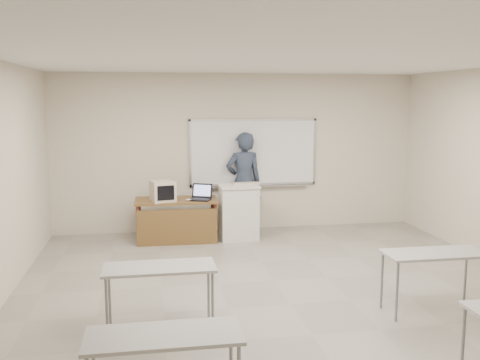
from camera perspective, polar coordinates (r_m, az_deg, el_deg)
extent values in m
cube|color=gray|center=(6.81, 5.42, -13.09)|extent=(7.00, 8.00, 0.01)
cube|color=white|center=(10.31, 1.44, 2.98)|extent=(2.40, 0.03, 1.20)
cube|color=#B7BABC|center=(10.27, 1.46, 6.42)|extent=(2.48, 0.04, 0.04)
cube|color=#B7BABC|center=(10.39, 1.43, -0.43)|extent=(2.48, 0.04, 0.04)
cube|color=#B7BABC|center=(10.15, -5.34, 2.85)|extent=(0.04, 0.04, 1.28)
cube|color=#B7BABC|center=(10.61, 7.93, 3.05)|extent=(0.04, 0.04, 1.28)
cube|color=#B7BABC|center=(10.35, 1.48, -0.69)|extent=(2.16, 0.07, 0.02)
cube|color=gray|center=(5.88, -8.60, -9.22)|extent=(1.20, 0.50, 0.03)
cylinder|color=slate|center=(5.84, -14.03, -13.34)|extent=(0.03, 0.03, 0.70)
cylinder|color=slate|center=(5.85, -2.94, -13.03)|extent=(0.03, 0.03, 0.70)
cylinder|color=slate|center=(6.21, -13.75, -11.97)|extent=(0.03, 0.03, 0.70)
cylinder|color=slate|center=(6.22, -3.38, -11.69)|extent=(0.03, 0.03, 0.70)
cube|color=gray|center=(6.73, 20.04, -7.37)|extent=(1.20, 0.50, 0.03)
cylinder|color=slate|center=(6.42, 16.41, -11.38)|extent=(0.03, 0.03, 0.70)
cylinder|color=slate|center=(6.76, 14.91, -10.30)|extent=(0.03, 0.03, 0.70)
cylinder|color=slate|center=(7.27, 22.93, -9.35)|extent=(0.03, 0.03, 0.70)
cube|color=gray|center=(4.29, -8.14, -16.11)|extent=(1.20, 0.50, 0.03)
cylinder|color=slate|center=(5.37, 22.69, -15.74)|extent=(0.03, 0.03, 0.70)
cube|color=brown|center=(9.58, -6.81, -2.17)|extent=(1.46, 0.73, 0.04)
cube|color=brown|center=(9.33, -6.65, -5.06)|extent=(1.39, 0.03, 0.63)
cylinder|color=#4A2216|center=(9.35, -10.78, -4.87)|extent=(0.06, 0.06, 0.71)
cylinder|color=#4A2216|center=(9.42, -2.59, -4.64)|extent=(0.06, 0.06, 0.71)
cylinder|color=#4A2216|center=(9.95, -10.72, -4.07)|extent=(0.06, 0.06, 0.71)
cylinder|color=#4A2216|center=(10.01, -3.02, -3.85)|extent=(0.06, 0.06, 0.71)
cube|color=white|center=(9.65, -0.14, -3.57)|extent=(0.67, 0.48, 0.95)
cube|color=white|center=(9.56, -0.14, -0.67)|extent=(0.71, 0.52, 0.04)
cube|color=#C0B29F|center=(9.44, -8.31, -1.15)|extent=(0.37, 0.39, 0.35)
cube|color=#C0B29F|center=(9.23, -8.28, -1.37)|extent=(0.39, 0.04, 0.37)
cube|color=black|center=(9.21, -8.28, -1.40)|extent=(0.30, 0.01, 0.25)
cube|color=black|center=(9.44, -4.33, -2.09)|extent=(0.37, 0.27, 0.02)
cube|color=black|center=(9.43, -4.33, -2.02)|extent=(0.30, 0.15, 0.01)
cube|color=black|center=(9.58, -4.43, -1.12)|extent=(0.37, 0.08, 0.25)
cube|color=#95A2E2|center=(9.57, -4.43, -1.12)|extent=(0.31, 0.06, 0.19)
ellipsoid|color=#B3B6BA|center=(9.39, -5.53, -2.11)|extent=(0.12, 0.10, 0.04)
cube|color=#C0B29F|center=(9.66, 0.66, -0.38)|extent=(0.50, 0.18, 0.03)
imported|color=black|center=(10.23, 0.39, -0.18)|extent=(0.73, 0.52, 1.90)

